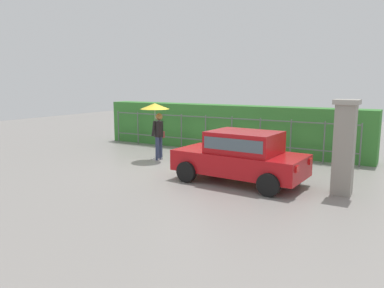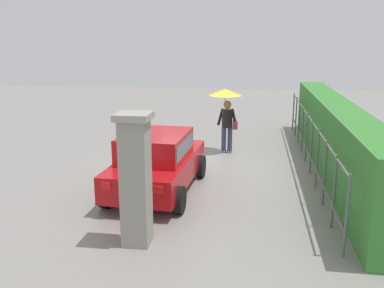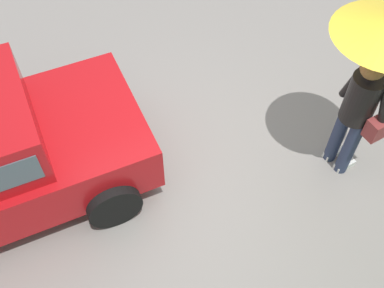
{
  "view_description": "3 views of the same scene",
  "coord_description": "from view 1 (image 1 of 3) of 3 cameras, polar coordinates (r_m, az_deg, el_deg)",
  "views": [
    {
      "loc": [
        6.44,
        -10.45,
        2.84
      ],
      "look_at": [
        0.19,
        0.1,
        0.83
      ],
      "focal_mm": 35.22,
      "sensor_mm": 36.0,
      "label": 1
    },
    {
      "loc": [
        11.85,
        1.58,
        3.64
      ],
      "look_at": [
        0.72,
        -0.08,
        0.84
      ],
      "focal_mm": 39.53,
      "sensor_mm": 36.0,
      "label": 2
    },
    {
      "loc": [
        1.42,
        2.77,
        4.64
      ],
      "look_at": [
        0.05,
        0.13,
        0.69
      ],
      "focal_mm": 43.29,
      "sensor_mm": 36.0,
      "label": 3
    }
  ],
  "objects": [
    {
      "name": "fence_section",
      "position": [
        15.37,
        4.01,
        1.77
      ],
      "size": [
        10.75,
        0.05,
        1.5
      ],
      "color": "#59605B",
      "rests_on": "ground"
    },
    {
      "name": "car",
      "position": [
        10.79,
        7.44,
        -1.63
      ],
      "size": [
        3.82,
        2.03,
        1.48
      ],
      "rotation": [
        0.0,
        0.0,
        3.09
      ],
      "color": "#B71116",
      "rests_on": "ground"
    },
    {
      "name": "ground_plane",
      "position": [
        12.6,
        -0.99,
        -3.7
      ],
      "size": [
        40.0,
        40.0,
        0.0
      ],
      "primitive_type": "plane",
      "color": "gray"
    },
    {
      "name": "pedestrian",
      "position": [
        13.82,
        -5.42,
        4.1
      ],
      "size": [
        1.06,
        1.06,
        2.09
      ],
      "rotation": [
        0.0,
        0.0,
        -3.09
      ],
      "color": "#2D3856",
      "rests_on": "ground"
    },
    {
      "name": "hedge_row",
      "position": [
        15.98,
        5.15,
        2.5
      ],
      "size": [
        11.7,
        0.9,
        1.9
      ],
      "primitive_type": "cube",
      "color": "#387F33",
      "rests_on": "ground"
    },
    {
      "name": "gate_pillar",
      "position": [
        10.22,
        22.05,
        -0.36
      ],
      "size": [
        0.6,
        0.6,
        2.42
      ],
      "color": "gray",
      "rests_on": "ground"
    }
  ]
}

